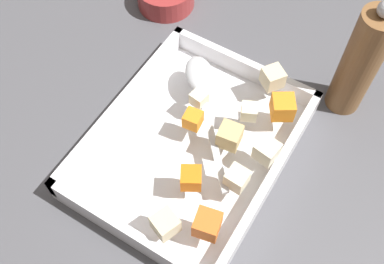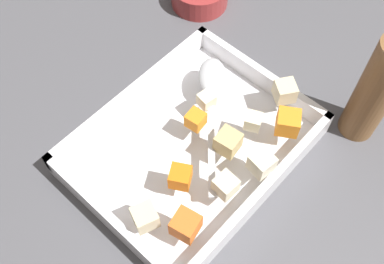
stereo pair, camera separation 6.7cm
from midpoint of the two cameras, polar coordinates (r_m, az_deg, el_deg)
ground_plane at (r=0.73m, az=2.39°, el=-1.97°), size 4.00×4.00×0.00m
baking_dish at (r=0.71m, az=2.69°, el=-2.17°), size 0.35×0.27×0.05m
carrot_chunk_corner_ne at (r=0.63m, az=1.58°, el=-5.86°), size 0.04×0.04×0.03m
carrot_chunk_heap_side at (r=0.60m, az=2.45°, el=-11.76°), size 0.04×0.04×0.03m
carrot_chunk_rim_edge at (r=0.69m, az=14.54°, el=0.94°), size 0.05×0.05×0.03m
carrot_chunk_front_center at (r=0.68m, az=2.99°, el=1.51°), size 0.03×0.03×0.02m
potato_chunk_near_right at (r=0.72m, az=14.07°, el=4.72°), size 0.04×0.04×0.03m
potato_chunk_mid_left at (r=0.63m, az=7.25°, el=-6.85°), size 0.03×0.03×0.03m
potato_chunk_far_right at (r=0.68m, az=10.37°, el=1.11°), size 0.03×0.03×0.02m
potato_chunk_mid_right at (r=0.61m, az=-2.68°, el=-10.79°), size 0.04×0.04×0.03m
potato_chunk_far_left at (r=0.70m, az=4.54°, el=3.78°), size 0.03×0.03×0.02m
potato_chunk_near_spoon at (r=0.66m, az=7.38°, el=-1.50°), size 0.04×0.04×0.03m
parsnip_chunk_heap_top at (r=0.65m, az=11.57°, el=-4.07°), size 0.03×0.03×0.03m
serving_spoon at (r=0.72m, az=5.22°, el=5.85°), size 0.19×0.18×0.02m
pepper_mill at (r=0.72m, az=24.42°, el=4.54°), size 0.06×0.06×0.22m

